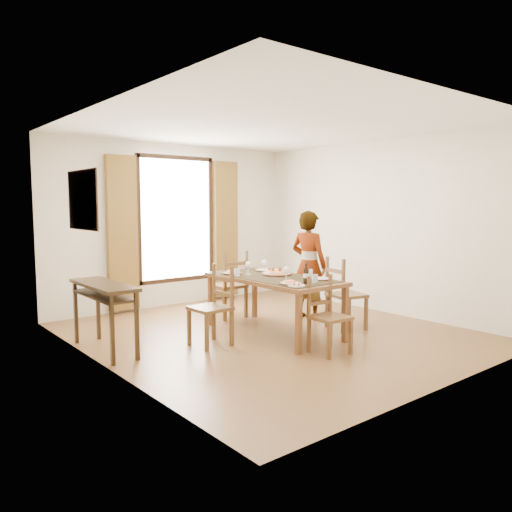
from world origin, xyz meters
TOP-DOWN VIEW (x-y plane):
  - ground at (0.00, 0.00)m, footprint 5.00×5.00m
  - room_shell at (-0.00, 0.13)m, footprint 4.60×5.10m
  - console_table at (-2.03, 0.60)m, footprint 0.38×1.20m
  - dining_table at (0.03, -0.01)m, footprint 0.91×1.90m
  - chair_west at (-0.91, 0.04)m, footprint 0.44×0.44m
  - chair_north at (0.12, 1.10)m, footprint 0.46×0.46m
  - chair_south at (-0.06, -1.06)m, footprint 0.42×0.42m
  - chair_east at (0.93, -0.45)m, footprint 0.52×0.52m
  - man at (1.00, 0.32)m, footprint 0.73×0.61m
  - plate_sw at (-0.22, -0.60)m, footprint 0.27×0.27m
  - plate_se at (0.32, -0.58)m, footprint 0.27×0.27m
  - plate_nw at (-0.24, 0.54)m, footprint 0.27×0.27m
  - plate_ne at (0.30, 0.51)m, footprint 0.27×0.27m
  - pasta_platter at (0.15, 0.08)m, footprint 0.40×0.40m
  - caprese_plate at (-0.26, -0.75)m, footprint 0.20×0.20m
  - wine_glass_a at (-0.10, -0.40)m, footprint 0.08×0.08m
  - wine_glass_b at (0.17, 0.35)m, footprint 0.08×0.08m
  - wine_glass_c at (-0.12, 0.34)m, footprint 0.08×0.08m
  - tumbler_a at (0.38, -0.33)m, footprint 0.07×0.07m
  - tumbler_b at (-0.31, 0.33)m, footprint 0.07×0.07m
  - tumbler_c at (0.09, -0.71)m, footprint 0.07×0.07m
  - wine_bottle at (-0.05, -0.70)m, footprint 0.07×0.07m

SIDE VIEW (x-z plane):
  - ground at x=0.00m, z-range 0.00..0.00m
  - chair_south at x=-0.06m, z-range -0.03..0.85m
  - chair_west at x=-0.91m, z-range -0.03..0.93m
  - chair_east at x=0.93m, z-range -0.03..0.95m
  - chair_north at x=0.12m, z-range -0.04..0.98m
  - console_table at x=-2.03m, z-range 0.28..1.08m
  - dining_table at x=0.03m, z-range 0.31..1.07m
  - caprese_plate at x=-0.26m, z-range 0.76..0.80m
  - plate_sw at x=-0.22m, z-range 0.76..0.81m
  - plate_se at x=0.32m, z-range 0.76..0.81m
  - plate_nw at x=-0.24m, z-range 0.76..0.81m
  - plate_ne at x=0.30m, z-range 0.76..0.81m
  - man at x=1.00m, z-range 0.00..1.61m
  - pasta_platter at x=0.15m, z-range 0.76..0.86m
  - tumbler_a at x=0.38m, z-range 0.76..0.86m
  - tumbler_b at x=-0.31m, z-range 0.76..0.86m
  - tumbler_c at x=0.09m, z-range 0.76..0.86m
  - wine_glass_a at x=-0.10m, z-range 0.76..0.94m
  - wine_glass_b at x=0.17m, z-range 0.76..0.94m
  - wine_glass_c at x=-0.12m, z-range 0.76..0.94m
  - wine_bottle at x=-0.05m, z-range 0.76..1.00m
  - room_shell at x=0.00m, z-range 0.17..2.91m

